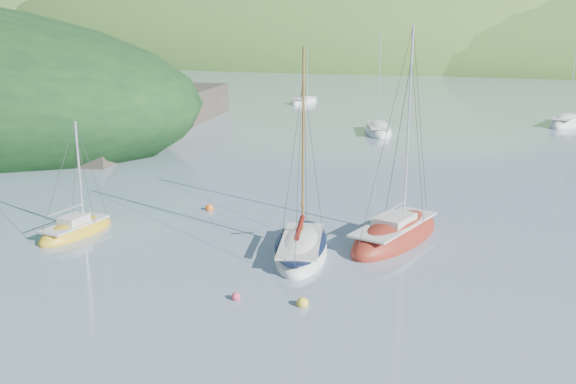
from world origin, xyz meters
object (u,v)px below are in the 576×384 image
(sloop_red, at_px, (395,236))
(distant_sloop_a, at_px, (378,131))
(daysailer_white, at_px, (301,249))
(sailboat_yellow, at_px, (76,231))
(distant_sloop_c, at_px, (304,102))
(distant_sloop_b, at_px, (566,123))

(sloop_red, distance_m, distant_sloop_a, 33.09)
(daysailer_white, height_order, distant_sloop_a, daysailer_white)
(distant_sloop_a, bearing_deg, sailboat_yellow, -120.15)
(daysailer_white, relative_size, sloop_red, 0.90)
(sailboat_yellow, height_order, distant_sloop_c, distant_sloop_c)
(distant_sloop_b, bearing_deg, sloop_red, -86.36)
(sailboat_yellow, xyz_separation_m, distant_sloop_b, (25.51, 49.68, 0.02))
(distant_sloop_c, bearing_deg, distant_sloop_a, -44.12)
(daysailer_white, relative_size, distant_sloop_b, 0.96)
(daysailer_white, xyz_separation_m, sailboat_yellow, (-12.26, -1.50, -0.07))
(distant_sloop_a, xyz_separation_m, distant_sloop_b, (17.93, 12.56, 0.00))
(daysailer_white, bearing_deg, sloop_red, 28.42)
(sloop_red, xyz_separation_m, distant_sloop_b, (9.39, 44.52, -0.03))
(distant_sloop_c, bearing_deg, sloop_red, -56.49)
(distant_sloop_c, bearing_deg, daysailer_white, -61.35)
(sloop_red, bearing_deg, distant_sloop_a, 119.51)
(sailboat_yellow, height_order, distant_sloop_b, distant_sloop_b)
(daysailer_white, relative_size, distant_sloop_c, 1.23)
(distant_sloop_a, xyz_separation_m, distant_sloop_c, (-15.26, 20.38, -0.02))
(sloop_red, xyz_separation_m, distant_sloop_c, (-23.80, 52.35, -0.06))
(sailboat_yellow, bearing_deg, distant_sloop_a, 83.65)
(sloop_red, xyz_separation_m, sailboat_yellow, (-16.12, -5.16, -0.05))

